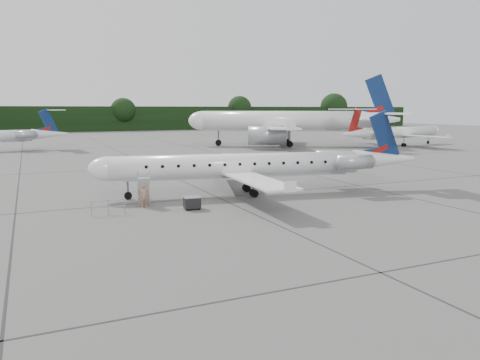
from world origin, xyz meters
name	(u,v)px	position (x,y,z in m)	size (l,w,h in m)	color
ground	(303,211)	(0.00, 0.00, 0.00)	(320.00, 320.00, 0.00)	#595957
treeline	(87,119)	(0.00, 130.00, 4.00)	(260.00, 4.00, 8.00)	black
main_regional_jet	(239,154)	(-1.54, 7.70, 3.46)	(26.97, 19.42, 6.92)	white
airstair	(144,190)	(-9.71, 7.07, 1.08)	(0.85, 2.25, 2.17)	white
passenger	(144,196)	(-9.95, 5.81, 0.85)	(0.62, 0.41, 1.70)	#9C6D55
safety_railing	(108,208)	(-12.75, 4.46, 0.50)	(2.20, 0.08, 1.00)	#93969B
baggage_cart	(192,203)	(-6.99, 3.76, 0.49)	(1.14, 0.92, 0.99)	black
bg_narrowbody	(280,111)	(26.94, 52.01, 6.74)	(37.55, 27.03, 13.48)	white
bg_regional_right	(402,127)	(48.76, 42.48, 3.65)	(27.85, 20.05, 7.31)	white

